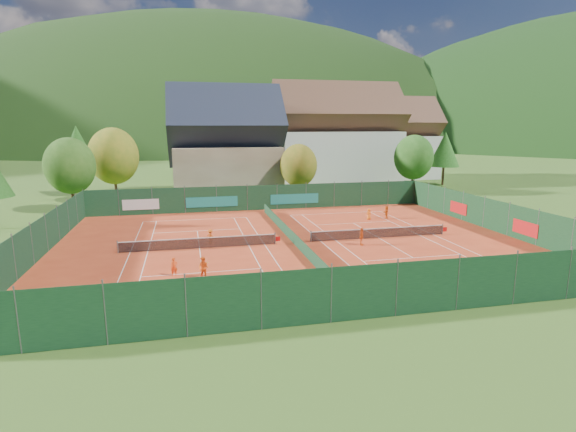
{
  "coord_description": "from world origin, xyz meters",
  "views": [
    {
      "loc": [
        -8.8,
        -36.71,
        10.06
      ],
      "look_at": [
        0.0,
        2.0,
        2.0
      ],
      "focal_mm": 28.0,
      "sensor_mm": 36.0,
      "label": 1
    }
  ],
  "objects_px": {
    "hotel_block_a": "(336,141)",
    "hotel_block_b": "(392,143)",
    "player_left_near": "(174,267)",
    "player_right_far_b": "(386,212)",
    "ball_hopper": "(532,267)",
    "player_left_mid": "(204,268)",
    "player_left_far": "(210,237)",
    "player_right_far_a": "(369,214)",
    "chalet": "(226,149)",
    "player_right_near": "(362,237)"
  },
  "relations": [
    {
      "from": "ball_hopper",
      "to": "player_right_near",
      "type": "xyz_separation_m",
      "value": [
        -8.44,
        9.83,
        0.21
      ]
    },
    {
      "from": "player_left_near",
      "to": "player_right_near",
      "type": "height_order",
      "value": "player_right_near"
    },
    {
      "from": "player_left_near",
      "to": "player_right_far_b",
      "type": "bearing_deg",
      "value": 22.5
    },
    {
      "from": "hotel_block_a",
      "to": "hotel_block_b",
      "type": "distance_m",
      "value": 16.14
    },
    {
      "from": "player_left_mid",
      "to": "player_right_far_b",
      "type": "distance_m",
      "value": 25.61
    },
    {
      "from": "hotel_block_a",
      "to": "player_left_near",
      "type": "distance_m",
      "value": 50.37
    },
    {
      "from": "player_left_mid",
      "to": "hotel_block_b",
      "type": "bearing_deg",
      "value": 82.3
    },
    {
      "from": "hotel_block_a",
      "to": "hotel_block_b",
      "type": "relative_size",
      "value": 1.25
    },
    {
      "from": "ball_hopper",
      "to": "player_right_near",
      "type": "bearing_deg",
      "value": 130.67
    },
    {
      "from": "ball_hopper",
      "to": "player_left_far",
      "type": "bearing_deg",
      "value": 147.99
    },
    {
      "from": "ball_hopper",
      "to": "player_right_far_b",
      "type": "height_order",
      "value": "player_right_far_b"
    },
    {
      "from": "player_left_mid",
      "to": "player_right_far_a",
      "type": "bearing_deg",
      "value": 68.89
    },
    {
      "from": "ball_hopper",
      "to": "player_left_far",
      "type": "height_order",
      "value": "player_left_far"
    },
    {
      "from": "ball_hopper",
      "to": "chalet",
      "type": "bearing_deg",
      "value": 112.05
    },
    {
      "from": "hotel_block_a",
      "to": "ball_hopper",
      "type": "bearing_deg",
      "value": -92.46
    },
    {
      "from": "player_right_far_b",
      "to": "chalet",
      "type": "bearing_deg",
      "value": -99.36
    },
    {
      "from": "ball_hopper",
      "to": "player_left_near",
      "type": "distance_m",
      "value": 24.38
    },
    {
      "from": "player_right_far_a",
      "to": "hotel_block_b",
      "type": "bearing_deg",
      "value": -125.0
    },
    {
      "from": "hotel_block_b",
      "to": "player_right_far_b",
      "type": "distance_m",
      "value": 40.66
    },
    {
      "from": "chalet",
      "to": "player_left_mid",
      "type": "distance_m",
      "value": 38.51
    },
    {
      "from": "hotel_block_b",
      "to": "player_left_near",
      "type": "xyz_separation_m",
      "value": [
        -39.88,
        -50.68,
        -5.97
      ]
    },
    {
      "from": "chalet",
      "to": "player_right_far_a",
      "type": "bearing_deg",
      "value": -59.19
    },
    {
      "from": "chalet",
      "to": "hotel_block_b",
      "type": "xyz_separation_m",
      "value": [
        33.0,
        14.0,
        -0.01
      ]
    },
    {
      "from": "player_right_near",
      "to": "player_left_far",
      "type": "bearing_deg",
      "value": 104.83
    },
    {
      "from": "ball_hopper",
      "to": "player_left_near",
      "type": "relative_size",
      "value": 0.61
    },
    {
      "from": "hotel_block_a",
      "to": "player_right_near",
      "type": "xyz_separation_m",
      "value": [
        -10.5,
        -38.01,
        -6.62
      ]
    },
    {
      "from": "player_right_near",
      "to": "player_right_far_a",
      "type": "relative_size",
      "value": 1.25
    },
    {
      "from": "hotel_block_a",
      "to": "player_right_far_a",
      "type": "distance_m",
      "value": 29.62
    },
    {
      "from": "chalet",
      "to": "player_left_near",
      "type": "bearing_deg",
      "value": -100.63
    },
    {
      "from": "player_left_far",
      "to": "player_right_near",
      "type": "distance_m",
      "value": 12.94
    },
    {
      "from": "ball_hopper",
      "to": "player_left_mid",
      "type": "relative_size",
      "value": 0.53
    },
    {
      "from": "chalet",
      "to": "player_right_near",
      "type": "relative_size",
      "value": 10.56
    },
    {
      "from": "hotel_block_a",
      "to": "player_right_far_a",
      "type": "relative_size",
      "value": 17.57
    },
    {
      "from": "ball_hopper",
      "to": "hotel_block_a",
      "type": "bearing_deg",
      "value": 87.54
    },
    {
      "from": "player_left_mid",
      "to": "player_left_far",
      "type": "xyz_separation_m",
      "value": [
        0.94,
        8.99,
        -0.11
      ]
    },
    {
      "from": "player_left_mid",
      "to": "player_right_near",
      "type": "distance_m",
      "value": 14.62
    },
    {
      "from": "hotel_block_b",
      "to": "player_right_far_a",
      "type": "bearing_deg",
      "value": -118.54
    },
    {
      "from": "player_left_near",
      "to": "player_left_far",
      "type": "distance_m",
      "value": 8.44
    },
    {
      "from": "player_right_near",
      "to": "player_left_mid",
      "type": "bearing_deg",
      "value": 142.51
    },
    {
      "from": "chalet",
      "to": "ball_hopper",
      "type": "xyz_separation_m",
      "value": [
        16.94,
        -41.84,
        -6.07
      ]
    },
    {
      "from": "player_right_near",
      "to": "player_right_far_a",
      "type": "height_order",
      "value": "player_right_near"
    },
    {
      "from": "player_left_mid",
      "to": "player_left_far",
      "type": "relative_size",
      "value": 1.17
    },
    {
      "from": "hotel_block_b",
      "to": "player_right_far_a",
      "type": "xyz_separation_m",
      "value": [
        -19.72,
        -36.26,
        -6.0
      ]
    },
    {
      "from": "player_left_near",
      "to": "player_right_far_b",
      "type": "xyz_separation_m",
      "value": [
        22.25,
        14.53,
        0.05
      ]
    },
    {
      "from": "chalet",
      "to": "player_right_near",
      "type": "xyz_separation_m",
      "value": [
        8.5,
        -32.01,
        -5.86
      ]
    },
    {
      "from": "hotel_block_b",
      "to": "player_left_near",
      "type": "bearing_deg",
      "value": -128.2
    },
    {
      "from": "chalet",
      "to": "player_left_mid",
      "type": "bearing_deg",
      "value": -97.49
    },
    {
      "from": "hotel_block_b",
      "to": "player_right_far_a",
      "type": "relative_size",
      "value": 14.06
    },
    {
      "from": "hotel_block_a",
      "to": "hotel_block_b",
      "type": "xyz_separation_m",
      "value": [
        14.0,
        8.0,
        -0.76
      ]
    },
    {
      "from": "player_right_near",
      "to": "hotel_block_a",
      "type": "bearing_deg",
      "value": 14.04
    }
  ]
}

